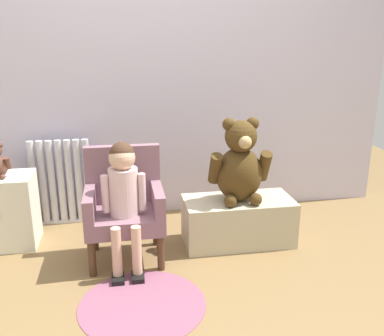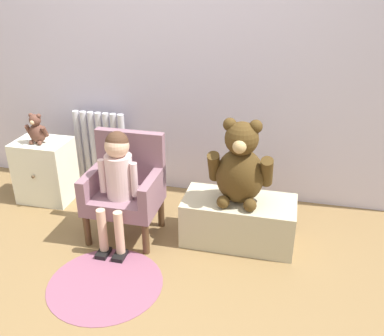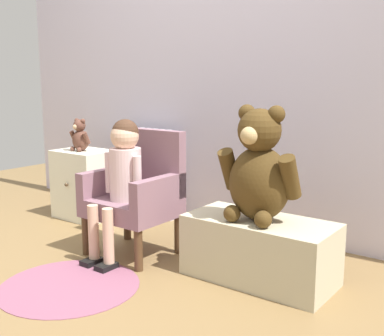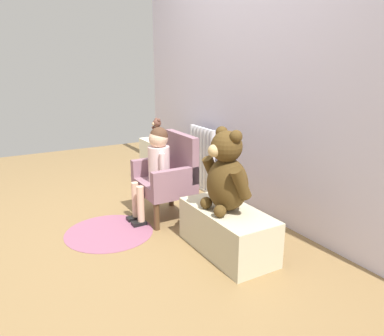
# 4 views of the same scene
# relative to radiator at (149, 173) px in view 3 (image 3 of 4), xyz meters

# --- Properties ---
(ground_plane) EXTENTS (6.00, 6.00, 0.00)m
(ground_plane) POSITION_rel_radiator_xyz_m (0.58, -0.99, -0.31)
(ground_plane) COLOR olive
(back_wall) EXTENTS (3.80, 0.05, 2.40)m
(back_wall) POSITION_rel_radiator_xyz_m (0.58, 0.12, 0.89)
(back_wall) COLOR silver
(back_wall) RESTS_ON ground_plane
(radiator) EXTENTS (0.43, 0.05, 0.62)m
(radiator) POSITION_rel_radiator_xyz_m (0.00, 0.00, 0.00)
(radiator) COLOR silver
(radiator) RESTS_ON ground_plane
(small_dresser) EXTENTS (0.39, 0.32, 0.47)m
(small_dresser) POSITION_rel_radiator_xyz_m (-0.33, -0.30, -0.07)
(small_dresser) COLOR silver
(small_dresser) RESTS_ON ground_plane
(child_armchair) EXTENTS (0.46, 0.39, 0.68)m
(child_armchair) POSITION_rel_radiator_xyz_m (0.44, -0.58, 0.04)
(child_armchair) COLOR #845F6C
(child_armchair) RESTS_ON ground_plane
(child_figure) EXTENTS (0.25, 0.35, 0.75)m
(child_figure) POSITION_rel_radiator_xyz_m (0.44, -0.69, 0.18)
(child_figure) COLOR beige
(child_figure) RESTS_ON ground_plane
(low_bench) EXTENTS (0.71, 0.35, 0.30)m
(low_bench) POSITION_rel_radiator_xyz_m (1.18, -0.52, -0.16)
(low_bench) COLOR #BDB393
(low_bench) RESTS_ON ground_plane
(large_teddy_bear) EXTENTS (0.39, 0.28, 0.54)m
(large_teddy_bear) POSITION_rel_radiator_xyz_m (1.17, -0.53, 0.23)
(large_teddy_bear) COLOR #483315
(large_teddy_bear) RESTS_ON low_bench
(small_teddy_bear) EXTENTS (0.16, 0.11, 0.22)m
(small_teddy_bear) POSITION_rel_radiator_xyz_m (-0.32, -0.33, 0.26)
(small_teddy_bear) COLOR brown
(small_teddy_bear) RESTS_ON small_dresser
(floor_rug) EXTENTS (0.66, 0.66, 0.01)m
(floor_rug) POSITION_rel_radiator_xyz_m (0.50, -1.12, -0.31)
(floor_rug) COLOR #894E65
(floor_rug) RESTS_ON ground_plane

